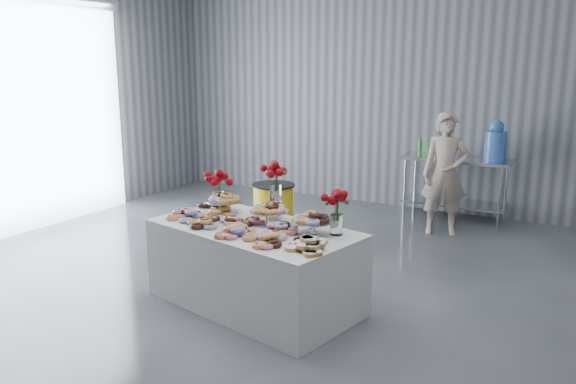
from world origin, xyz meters
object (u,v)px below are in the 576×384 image
water_jug (495,142)px  person (445,174)px  display_table (254,266)px  prep_table (455,177)px  trash_barrel (274,211)px

water_jug → person: person is taller
display_table → prep_table: (0.91, 3.84, 0.24)m
water_jug → person: 0.94m
person → trash_barrel: size_ratio=2.27×
water_jug → prep_table: bearing=180.0°
trash_barrel → prep_table: bearing=47.8°
display_table → water_jug: 4.17m
prep_table → water_jug: size_ratio=2.71×
display_table → prep_table: size_ratio=1.27×
water_jug → trash_barrel: size_ratio=0.79×
prep_table → person: bearing=-87.9°
trash_barrel → display_table: bearing=-64.2°
prep_table → water_jug: 0.73m
prep_table → trash_barrel: size_ratio=2.13×
display_table → trash_barrel: size_ratio=2.70×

